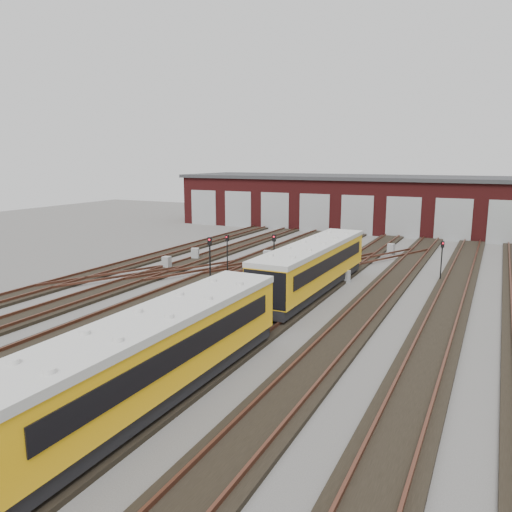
% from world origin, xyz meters
% --- Properties ---
extents(ground, '(120.00, 120.00, 0.00)m').
position_xyz_m(ground, '(0.00, 0.00, 0.00)').
color(ground, '#4C4A47').
rests_on(ground, ground).
extents(track_network, '(30.40, 70.00, 0.33)m').
position_xyz_m(track_network, '(-0.17, 0.59, 0.11)').
color(track_network, black).
rests_on(track_network, ground).
extents(maintenance_shed, '(51.00, 12.50, 6.35)m').
position_xyz_m(maintenance_shed, '(-0.01, 39.97, 3.20)').
color(maintenance_shed, '#4D1314').
rests_on(maintenance_shed, ground).
extents(metro_train, '(2.68, 45.99, 2.88)m').
position_xyz_m(metro_train, '(2.00, -7.57, 1.81)').
color(metro_train, black).
rests_on(metro_train, ground).
extents(signal_mast_0, '(0.23, 0.22, 2.97)m').
position_xyz_m(signal_mast_0, '(-5.31, 10.48, 1.89)').
color(signal_mast_0, black).
rests_on(signal_mast_0, ground).
extents(signal_mast_1, '(0.26, 0.25, 3.27)m').
position_xyz_m(signal_mast_1, '(-1.57, 10.42, 2.07)').
color(signal_mast_1, black).
rests_on(signal_mast_1, ground).
extents(signal_mast_2, '(0.30, 0.29, 3.27)m').
position_xyz_m(signal_mast_2, '(-4.93, 7.44, 2.09)').
color(signal_mast_2, black).
rests_on(signal_mast_2, ground).
extents(signal_mast_3, '(0.25, 0.24, 2.83)m').
position_xyz_m(signal_mast_3, '(8.90, 15.34, 1.80)').
color(signal_mast_3, black).
rests_on(signal_mast_3, ground).
extents(relay_cabinet_0, '(0.60, 0.50, 0.99)m').
position_xyz_m(relay_cabinet_0, '(-10.49, 10.16, 0.50)').
color(relay_cabinet_0, '#989A9C').
rests_on(relay_cabinet_0, ground).
extents(relay_cabinet_1, '(0.75, 0.69, 1.01)m').
position_xyz_m(relay_cabinet_1, '(-10.47, 14.13, 0.51)').
color(relay_cabinet_1, '#989A9C').
rests_on(relay_cabinet_1, ground).
extents(relay_cabinet_2, '(0.66, 0.57, 0.98)m').
position_xyz_m(relay_cabinet_2, '(-4.62, 15.92, 0.49)').
color(relay_cabinet_2, '#989A9C').
rests_on(relay_cabinet_2, ground).
extents(relay_cabinet_3, '(0.66, 0.58, 0.96)m').
position_xyz_m(relay_cabinet_3, '(3.81, 23.92, 0.48)').
color(relay_cabinet_3, '#989A9C').
rests_on(relay_cabinet_3, ground).
extents(relay_cabinet_4, '(0.61, 0.55, 0.88)m').
position_xyz_m(relay_cabinet_4, '(3.09, 12.07, 0.44)').
color(relay_cabinet_4, '#989A9C').
rests_on(relay_cabinet_4, ground).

